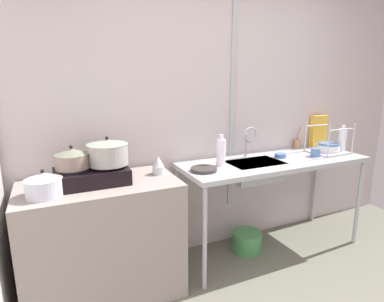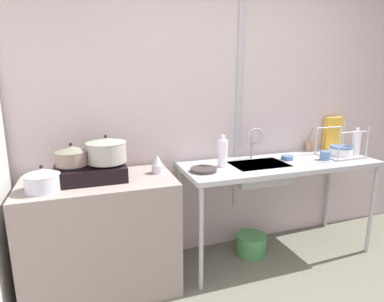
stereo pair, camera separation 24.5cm
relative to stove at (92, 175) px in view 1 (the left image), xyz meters
name	(u,v)px [view 1 (the left image)]	position (x,y,z in m)	size (l,w,h in m)	color
wall_back	(222,113)	(1.23, 0.36, 0.34)	(4.40, 0.10, 2.54)	#BFB2B2
wall_metal_strip	(233,99)	(1.31, 0.30, 0.46)	(0.05, 0.01, 2.03)	#A8AAAE
counter_concrete	(103,239)	(0.05, 0.00, -0.50)	(1.08, 0.63, 0.88)	gray
counter_sink	(273,166)	(1.57, 0.00, -0.12)	(1.74, 0.63, 0.88)	#A8AAAE
stove	(92,175)	(0.00, 0.00, 0.00)	(0.49, 0.31, 0.12)	black
pot_on_left_burner	(72,158)	(-0.12, 0.00, 0.13)	(0.22, 0.22, 0.16)	#7E6A60
pot_on_right_burner	(108,152)	(0.12, 0.00, 0.15)	(0.28, 0.28, 0.20)	gray
pot_beside_stove	(44,185)	(-0.30, -0.12, 0.02)	(0.22, 0.22, 0.17)	silver
percolator	(158,165)	(0.49, 0.02, 0.01)	(0.09, 0.09, 0.14)	silver
sink_basin	(255,171)	(1.36, -0.01, -0.13)	(0.48, 0.32, 0.15)	#A8AAAE
faucet	(250,137)	(1.39, 0.13, 0.14)	(0.14, 0.08, 0.29)	#A8AAAE
frying_pan	(204,169)	(0.84, -0.06, -0.04)	(0.21, 0.21, 0.03)	#332E2D
dish_rack	(328,148)	(2.22, -0.01, -0.01)	(0.34, 0.30, 0.30)	#B9B8C3
cup_by_rack	(315,152)	(1.99, -0.07, -0.02)	(0.09, 0.09, 0.08)	#4E76A9
small_bowl_on_drainboard	(280,155)	(1.67, 0.03, -0.04)	(0.11, 0.11, 0.04)	#476AA9
bottle_by_sink	(221,152)	(1.04, 0.02, 0.06)	(0.08, 0.08, 0.26)	white
bottle_by_rack	(342,140)	(2.37, -0.04, 0.06)	(0.07, 0.07, 0.26)	white
cereal_box	(318,131)	(2.36, 0.26, 0.11)	(0.18, 0.07, 0.33)	gold
utensil_jar	(297,144)	(2.08, 0.26, -0.01)	(0.07, 0.06, 0.23)	#A37352
bucket_on_floor	(247,241)	(1.35, 0.04, -0.84)	(0.27, 0.27, 0.18)	#448C4C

